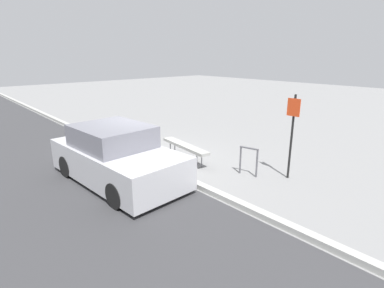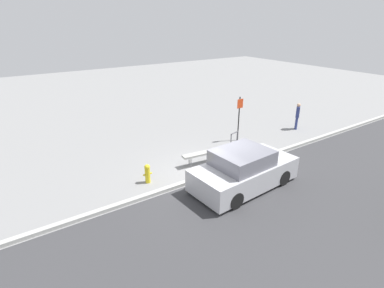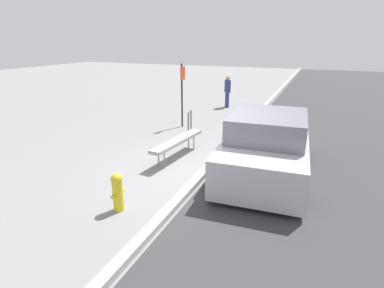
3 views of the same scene
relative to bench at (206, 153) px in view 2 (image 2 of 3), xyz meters
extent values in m
plane|color=gray|center=(-0.49, -1.06, -0.48)|extent=(60.00, 60.00, 0.00)
cube|color=#38383A|center=(-0.49, -6.21, -0.48)|extent=(60.00, 10.00, 0.01)
cube|color=#A8A8A3|center=(-0.49, -1.06, -0.42)|extent=(60.00, 0.20, 0.13)
cylinder|color=gray|center=(-0.77, 0.00, -0.26)|extent=(0.04, 0.04, 0.45)
cylinder|color=gray|center=(0.75, -0.17, -0.26)|extent=(0.04, 0.04, 0.45)
cylinder|color=gray|center=(-0.75, 0.17, -0.26)|extent=(0.04, 0.04, 0.45)
cylinder|color=gray|center=(0.77, 0.00, -0.26)|extent=(0.04, 0.04, 0.45)
cube|color=#999993|center=(0.00, 0.00, 0.01)|extent=(2.20, 0.57, 0.09)
cylinder|color=#515156|center=(1.86, 0.49, -0.08)|extent=(0.05, 0.05, 0.80)
cylinder|color=#515156|center=(2.34, 0.60, -0.08)|extent=(0.05, 0.05, 0.80)
cylinder|color=#515156|center=(2.10, 0.54, 0.32)|extent=(0.55, 0.17, 0.05)
cylinder|color=black|center=(2.95, 1.22, 0.67)|extent=(0.06, 0.06, 2.30)
cube|color=red|center=(2.95, 1.18, 1.49)|extent=(0.36, 0.02, 0.46)
cylinder|color=gold|center=(-2.85, -0.13, -0.18)|extent=(0.20, 0.20, 0.60)
sphere|color=gold|center=(-2.85, -0.13, 0.17)|extent=(0.22, 0.22, 0.22)
cylinder|color=gold|center=(-2.99, -0.13, -0.12)|extent=(0.08, 0.07, 0.07)
cylinder|color=gold|center=(-2.71, -0.13, -0.12)|extent=(0.08, 0.07, 0.07)
cylinder|color=navy|center=(6.84, 0.62, -0.13)|extent=(0.14, 0.14, 0.71)
cylinder|color=navy|center=(6.97, 0.71, -0.13)|extent=(0.14, 0.14, 0.71)
cube|color=navy|center=(6.90, 0.67, 0.53)|extent=(0.39, 0.35, 0.59)
sphere|color=tan|center=(6.90, 0.67, 0.92)|extent=(0.20, 0.20, 0.20)
cylinder|color=black|center=(1.24, -1.46, -0.18)|extent=(0.61, 0.22, 0.60)
cylinder|color=black|center=(1.35, -3.15, -0.18)|extent=(0.61, 0.22, 0.60)
cylinder|color=black|center=(-1.29, -1.61, -0.18)|extent=(0.61, 0.22, 0.60)
cylinder|color=black|center=(-1.19, -3.31, -0.18)|extent=(0.61, 0.22, 0.60)
cube|color=#B7B7BC|center=(0.03, -2.38, 0.04)|extent=(4.20, 2.09, 0.83)
cube|color=slate|center=(-0.14, -2.39, 0.73)|extent=(2.06, 1.77, 0.58)
camera|label=1|loc=(6.93, -5.87, 2.79)|focal=28.00mm
camera|label=2|loc=(-7.07, -9.48, 5.37)|focal=28.00mm
camera|label=3|loc=(-6.92, -3.38, 2.60)|focal=28.00mm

